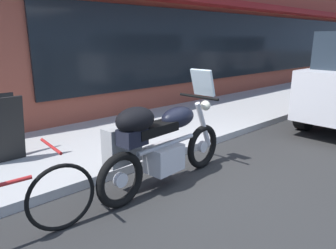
# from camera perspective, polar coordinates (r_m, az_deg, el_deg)

# --- Properties ---
(ground_plane) EXTENTS (80.00, 80.00, 0.00)m
(ground_plane) POSITION_cam_1_polar(r_m,az_deg,el_deg) (4.05, 10.07, -10.90)
(ground_plane) COLOR #2A2A2A
(sidewalk_curb) EXTENTS (30.00, 2.52, 0.12)m
(sidewalk_curb) POSITION_cam_1_polar(r_m,az_deg,el_deg) (12.87, 26.64, 6.10)
(sidewalk_curb) COLOR #AAAAAA
(sidewalk_curb) RESTS_ON ground_plane
(touring_motorcycle) EXTENTS (2.08, 0.62, 1.39)m
(touring_motorcycle) POSITION_cam_1_polar(r_m,az_deg,el_deg) (3.75, -1.95, -2.95)
(touring_motorcycle) COLOR black
(touring_motorcycle) RESTS_ON ground_plane
(sandwich_board_sign) EXTENTS (0.55, 0.41, 0.91)m
(sandwich_board_sign) POSITION_cam_1_polar(r_m,az_deg,el_deg) (4.84, -28.07, -0.76)
(sandwich_board_sign) COLOR black
(sandwich_board_sign) RESTS_ON sidewalk_curb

